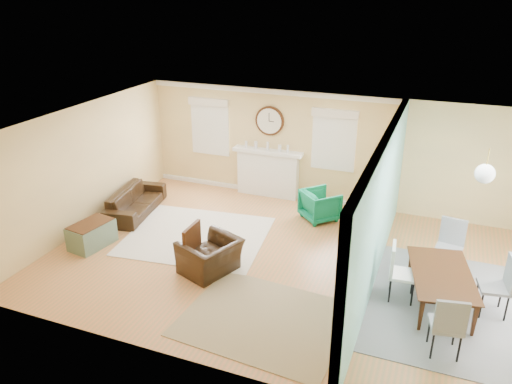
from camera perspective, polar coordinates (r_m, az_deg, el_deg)
floor at (r=9.44m, az=3.90°, el=-8.09°), size 9.00×9.00×0.00m
wall_back at (r=11.56m, az=8.62°, el=4.75°), size 9.00×0.02×2.60m
wall_front at (r=6.38m, az=-4.17°, el=-11.01°), size 9.00×0.02×2.60m
wall_left at (r=10.93m, az=-19.00°, el=2.66°), size 0.02×6.00×2.60m
ceiling at (r=8.40m, az=4.38°, el=7.30°), size 9.00×6.00×0.02m
partition at (r=8.80m, az=14.12°, el=-1.23°), size 0.17×6.00×2.60m
fireplace at (r=12.08m, az=1.36°, el=2.28°), size 1.70×0.30×1.17m
wall_clock at (r=11.77m, az=1.56°, el=8.13°), size 0.70×0.07×0.70m
window_left at (r=12.40m, az=-5.28°, el=7.89°), size 1.05×0.13×1.42m
window_right at (r=11.40m, az=8.92°, el=6.36°), size 1.05×0.13×1.42m
pendant at (r=8.22m, az=24.69°, el=1.92°), size 0.30×0.30×0.55m
rug_cream at (r=10.42m, az=-6.77°, el=-4.98°), size 3.05×2.72×0.01m
rug_jute at (r=8.00m, az=0.94°, el=-14.35°), size 2.60×2.18×0.01m
rug_grey at (r=8.85m, az=20.19°, el=-11.89°), size 2.63×3.29×0.01m
sofa at (r=11.59m, az=-13.60°, el=-1.03°), size 1.05×1.99×0.55m
eames_chair at (r=9.03m, az=-5.27°, el=-7.33°), size 1.15×1.22×0.64m
green_chair at (r=11.02m, az=7.33°, el=-1.49°), size 1.02×1.02×0.67m
trunk at (r=10.39m, az=-18.26°, el=-4.63°), size 0.66×0.94×0.50m
credenza at (r=10.43m, az=12.63°, el=-2.95°), size 0.46×1.36×0.80m
tv at (r=10.15m, az=12.88°, el=0.75°), size 0.26×1.14×0.65m
garden_stool at (r=9.64m, az=11.54°, el=-6.05°), size 0.35×0.35×0.52m
potted_plant at (r=9.44m, az=11.76°, el=-3.65°), size 0.33×0.37×0.38m
dining_table at (r=8.70m, az=20.45°, el=-10.34°), size 1.23×1.80×0.58m
dining_chair_n at (r=9.49m, az=21.25°, el=-5.50°), size 0.51×0.51×1.00m
dining_chair_s at (r=7.55m, az=21.02°, el=-13.35°), size 0.51×0.51×0.98m
dining_chair_w at (r=8.49m, az=16.52°, el=-8.39°), size 0.47×0.47×0.97m
dining_chair_e at (r=8.64m, az=25.68°, el=-9.14°), size 0.51×0.51×1.01m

